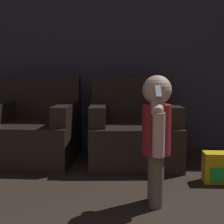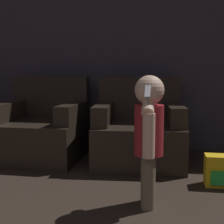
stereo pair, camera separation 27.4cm
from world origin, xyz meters
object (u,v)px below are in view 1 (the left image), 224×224
(person_toddler, at_px, (156,130))
(toy_backpack, at_px, (219,168))
(armchair_right, at_px, (133,133))
(armchair_left, at_px, (34,131))

(person_toddler, relative_size, toy_backpack, 3.49)
(toy_backpack, bearing_deg, person_toddler, -139.73)
(person_toddler, xyz_separation_m, toy_backpack, (0.59, 0.50, -0.42))
(armchair_right, relative_size, person_toddler, 1.04)
(armchair_left, xyz_separation_m, person_toddler, (1.23, -1.13, 0.24))
(armchair_left, xyz_separation_m, toy_backpack, (1.82, -0.63, -0.18))
(armchair_left, relative_size, person_toddler, 0.99)
(armchair_right, xyz_separation_m, toy_backpack, (0.74, -0.63, -0.18))
(armchair_left, bearing_deg, toy_backpack, -17.85)
(armchair_left, height_order, person_toddler, person_toddler)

